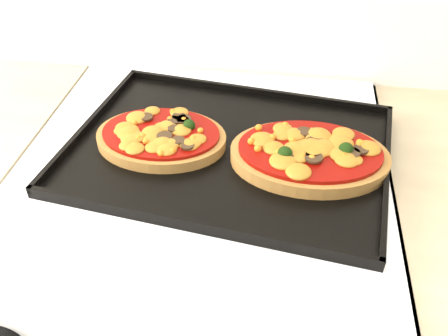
% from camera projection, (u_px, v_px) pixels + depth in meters
% --- Properties ---
extents(stove, '(0.60, 0.60, 0.91)m').
position_uv_depth(stove, '(209.00, 322.00, 1.09)').
color(stove, white).
rests_on(stove, floor).
extents(baking_tray, '(0.55, 0.44, 0.02)m').
position_uv_depth(baking_tray, '(228.00, 148.00, 0.81)').
color(baking_tray, black).
rests_on(baking_tray, stove).
extents(pizza_left, '(0.21, 0.16, 0.03)m').
position_uv_depth(pizza_left, '(161.00, 136.00, 0.81)').
color(pizza_left, '#9C6936').
rests_on(pizza_left, baking_tray).
extents(pizza_right, '(0.25, 0.18, 0.04)m').
position_uv_depth(pizza_right, '(310.00, 154.00, 0.77)').
color(pizza_right, '#9C6936').
rests_on(pizza_right, baking_tray).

